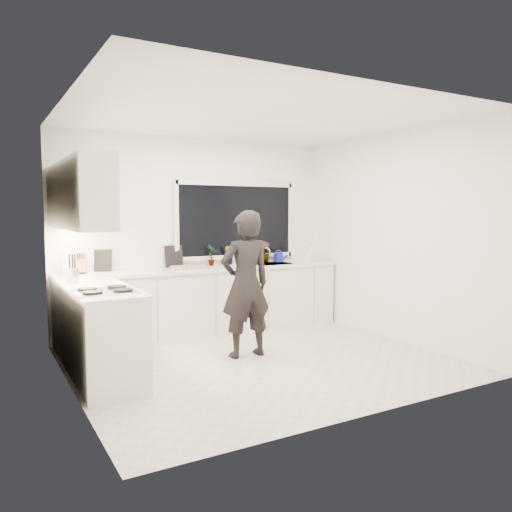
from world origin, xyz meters
TOP-DOWN VIEW (x-y plane):
  - floor at (0.00, 0.00)m, footprint 4.00×3.50m
  - wall_back at (0.00, 1.76)m, footprint 4.00×0.02m
  - wall_left at (-2.01, 0.00)m, footprint 0.02×3.50m
  - wall_right at (2.01, 0.00)m, footprint 0.02×3.50m
  - ceiling at (0.00, 0.00)m, footprint 4.00×3.50m
  - window at (0.60, 1.73)m, footprint 1.80×0.02m
  - base_cabinets_back at (0.00, 1.45)m, footprint 3.92×0.58m
  - base_cabinets_left at (-1.67, 0.35)m, footprint 0.58×1.60m
  - countertop_back at (0.00, 1.44)m, footprint 3.94×0.62m
  - countertop_left at (-1.67, 0.35)m, footprint 0.62×1.60m
  - upper_cabinets at (-1.79, 0.70)m, footprint 0.34×2.10m
  - sink at (1.05, 1.45)m, footprint 0.58×0.42m
  - faucet at (1.05, 1.65)m, footprint 0.03×0.03m
  - stovetop at (-1.69, -0.00)m, footprint 0.56×0.48m
  - person at (-0.05, 0.24)m, footprint 0.63×0.42m
  - pizza_tray at (-0.26, 1.42)m, footprint 0.50×0.39m
  - pizza at (-0.26, 1.42)m, footprint 0.45×0.35m
  - watering_can at (1.26, 1.61)m, footprint 0.16×0.16m
  - paper_towel_roll at (-1.80, 1.55)m, footprint 0.13×0.13m
  - knife_block at (-1.62, 1.59)m, footprint 0.15×0.13m
  - utensil_crock at (-1.85, 0.80)m, footprint 0.16×0.16m
  - picture_frame_large at (-1.33, 1.69)m, footprint 0.21×0.11m
  - picture_frame_small at (-0.38, 1.69)m, footprint 0.25×0.03m
  - herb_plants at (0.69, 1.61)m, footprint 1.04×0.32m
  - soap_bottles at (1.61, 1.30)m, footprint 0.16×0.13m

SIDE VIEW (x-z plane):
  - floor at x=0.00m, z-range -0.02..0.00m
  - base_cabinets_back at x=0.00m, z-range 0.00..0.88m
  - base_cabinets_left at x=-1.67m, z-range 0.00..0.88m
  - person at x=-0.05m, z-range 0.00..1.69m
  - sink at x=1.05m, z-range 0.80..0.94m
  - countertop_back at x=0.00m, z-range 0.88..0.92m
  - countertop_left at x=-1.67m, z-range 0.88..0.92m
  - stovetop at x=-1.69m, z-range 0.92..0.95m
  - pizza_tray at x=-0.26m, z-range 0.92..0.95m
  - pizza at x=-0.26m, z-range 0.95..0.96m
  - watering_can at x=1.26m, z-range 0.92..1.05m
  - utensil_crock at x=-1.85m, z-range 0.92..1.08m
  - faucet at x=1.05m, z-range 0.92..1.14m
  - knife_block at x=-1.62m, z-range 0.92..1.14m
  - soap_bottles at x=1.61m, z-range 0.91..1.19m
  - paper_towel_roll at x=-1.80m, z-range 0.92..1.18m
  - picture_frame_large at x=-1.33m, z-range 0.92..1.20m
  - picture_frame_small at x=-0.38m, z-range 0.92..1.22m
  - herb_plants at x=0.69m, z-range 0.92..1.24m
  - wall_back at x=0.00m, z-range 0.00..2.70m
  - wall_left at x=-2.01m, z-range 0.00..2.70m
  - wall_right at x=2.01m, z-range 0.00..2.70m
  - window at x=0.60m, z-range 1.05..2.05m
  - upper_cabinets at x=-1.79m, z-range 1.50..2.20m
  - ceiling at x=0.00m, z-range 2.70..2.72m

